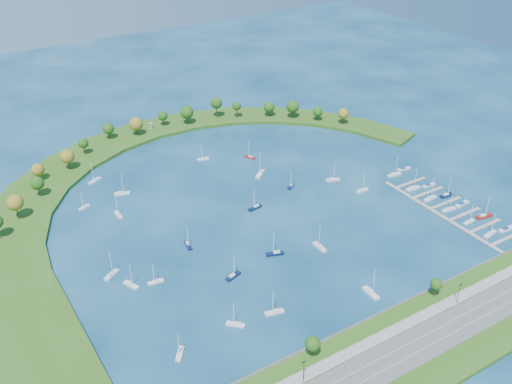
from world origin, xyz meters
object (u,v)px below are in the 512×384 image
moored_boat_8 (188,244)px  docked_boat_8 (413,188)px  moored_boat_4 (275,312)px  moored_boat_16 (112,274)px  docked_boat_2 (469,221)px  moored_boat_13 (122,193)px  moored_boat_20 (203,158)px  docked_boat_0 (490,233)px  harbor_tower (151,126)px  dock_system (449,211)px  docked_boat_5 (462,204)px  moored_boat_15 (320,246)px  moored_boat_2 (131,284)px  moored_boat_0 (250,157)px  moored_boat_1 (255,207)px  moored_boat_6 (156,281)px  moored_boat_19 (236,324)px  moored_boat_3 (95,180)px  moored_boat_7 (371,292)px  docked_boat_3 (484,216)px  moored_boat_11 (84,207)px  moored_boat_21 (275,253)px  docked_boat_11 (404,169)px  moored_boat_17 (333,179)px  docked_boat_1 (506,229)px  moored_boat_18 (291,186)px  docked_boat_4 (449,209)px  moored_boat_5 (180,353)px  moored_boat_10 (260,173)px  moored_boat_9 (362,190)px  docked_boat_9 (429,185)px  docked_boat_10 (394,174)px

moored_boat_8 → docked_boat_8: docked_boat_8 is taller
moored_boat_4 → moored_boat_16: bearing=-36.9°
moored_boat_8 → docked_boat_2: size_ratio=1.05×
moored_boat_13 → moored_boat_20: moored_boat_13 is taller
docked_boat_0 → harbor_tower: bearing=104.8°
dock_system → moored_boat_20: bearing=124.3°
moored_boat_4 → docked_boat_5: moored_boat_4 is taller
moored_boat_15 → moored_boat_2: bearing=78.0°
moored_boat_0 → moored_boat_1: bearing=125.0°
moored_boat_6 → harbor_tower: bearing=-107.5°
harbor_tower → moored_boat_4: bearing=-98.5°
moored_boat_19 → moored_boat_20: size_ratio=1.04×
moored_boat_3 → moored_boat_6: moored_boat_3 is taller
moored_boat_7 → docked_boat_3: size_ratio=1.00×
moored_boat_11 → docked_boat_8: bearing=132.9°
moored_boat_13 → moored_boat_21: 101.08m
docked_boat_11 → moored_boat_13: bearing=165.0°
harbor_tower → moored_boat_16: size_ratio=0.32×
dock_system → moored_boat_15: bearing=172.7°
moored_boat_3 → moored_boat_17: moored_boat_3 is taller
moored_boat_16 → docked_boat_1: moored_boat_16 is taller
moored_boat_0 → moored_boat_6: (-99.23, -81.58, -0.00)m
moored_boat_19 → moored_boat_21: size_ratio=0.89×
dock_system → moored_boat_19: moored_boat_19 is taller
moored_boat_18 → docked_boat_4: bearing=95.4°
moored_boat_5 → moored_boat_8: size_ratio=1.00×
moored_boat_2 → moored_boat_20: bearing=114.9°
docked_boat_3 → moored_boat_10: bearing=135.8°
moored_boat_11 → docked_boat_5: size_ratio=1.03×
moored_boat_0 → moored_boat_7: bearing=144.4°
moored_boat_11 → moored_boat_20: moored_boat_20 is taller
moored_boat_11 → moored_boat_5: bearing=67.5°
moored_boat_19 → moored_boat_7: bearing=-148.1°
moored_boat_5 → docked_boat_1: (177.21, -10.85, -0.20)m
moored_boat_13 → moored_boat_17: size_ratio=1.07×
moored_boat_20 → moored_boat_7: bearing=107.0°
moored_boat_8 → moored_boat_18: (75.49, 20.65, -0.02)m
moored_boat_16 → moored_boat_17: (139.89, 16.32, -0.02)m
docked_boat_0 → docked_boat_5: bearing=59.0°
moored_boat_9 → docked_boat_9: moored_boat_9 is taller
docked_boat_4 → docked_boat_1: bearing=-63.2°
moored_boat_15 → moored_boat_19: 66.31m
moored_boat_0 → moored_boat_6: size_ratio=1.01×
docked_boat_4 → docked_boat_10: 44.02m
moored_boat_13 → docked_boat_2: bearing=-24.2°
dock_system → moored_boat_7: 85.74m
moored_boat_18 → docked_boat_1: size_ratio=1.11×
moored_boat_13 → docked_boat_0: bearing=-27.2°
moored_boat_2 → docked_boat_11: size_ratio=1.40×
docked_boat_1 → moored_boat_4: bearing=179.3°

